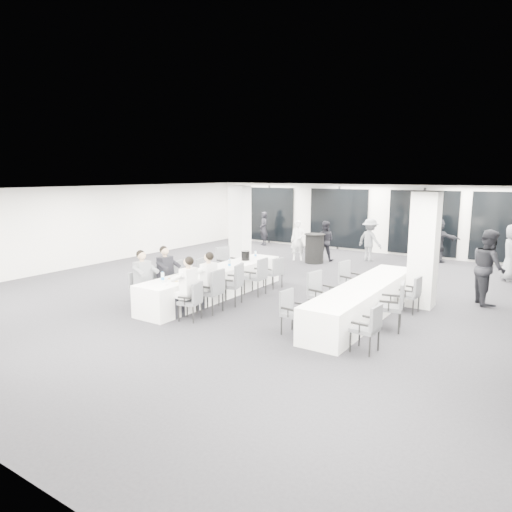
{
  "coord_description": "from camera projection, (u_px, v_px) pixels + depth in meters",
  "views": [
    {
      "loc": [
        6.78,
        -10.28,
        3.19
      ],
      "look_at": [
        0.14,
        -0.2,
        1.03
      ],
      "focal_mm": 32.0,
      "sensor_mm": 36.0,
      "label": 1
    }
  ],
  "objects": [
    {
      "name": "room",
      "position": [
        304.0,
        239.0,
        12.88
      ],
      "size": [
        14.04,
        16.04,
        2.84
      ],
      "color": "black",
      "rests_on": "ground"
    },
    {
      "name": "column_left",
      "position": [
        240.0,
        225.0,
        16.59
      ],
      "size": [
        0.6,
        0.6,
        2.8
      ],
      "primitive_type": "cube",
      "color": "silver",
      "rests_on": "floor"
    },
    {
      "name": "column_right",
      "position": [
        424.0,
        250.0,
        10.99
      ],
      "size": [
        0.6,
        0.6,
        2.8
      ],
      "primitive_type": "cube",
      "color": "silver",
      "rests_on": "floor"
    },
    {
      "name": "banquet_table_main",
      "position": [
        216.0,
        283.0,
        12.03
      ],
      "size": [
        0.9,
        5.0,
        0.75
      ],
      "primitive_type": "cube",
      "color": "white",
      "rests_on": "floor"
    },
    {
      "name": "banquet_table_side",
      "position": [
        364.0,
        300.0,
        10.34
      ],
      "size": [
        0.9,
        5.0,
        0.75
      ],
      "primitive_type": "cube",
      "color": "white",
      "rests_on": "floor"
    },
    {
      "name": "cocktail_table",
      "position": [
        314.0,
        248.0,
        16.64
      ],
      "size": [
        0.77,
        0.77,
        1.07
      ],
      "color": "black",
      "rests_on": "floor"
    },
    {
      "name": "chair_main_left_near",
      "position": [
        140.0,
        288.0,
        10.92
      ],
      "size": [
        0.46,
        0.51,
        0.9
      ],
      "rotation": [
        0.0,
        0.0,
        -1.58
      ],
      "color": "#4C4E54",
      "rests_on": "floor"
    },
    {
      "name": "chair_main_left_second",
      "position": [
        163.0,
        281.0,
        11.56
      ],
      "size": [
        0.55,
        0.57,
        0.91
      ],
      "rotation": [
        0.0,
        0.0,
        -1.78
      ],
      "color": "#4C4E54",
      "rests_on": "floor"
    },
    {
      "name": "chair_main_left_mid",
      "position": [
        183.0,
        276.0,
        12.15
      ],
      "size": [
        0.55,
        0.58,
        0.93
      ],
      "rotation": [
        0.0,
        0.0,
        -1.37
      ],
      "color": "#4C4E54",
      "rests_on": "floor"
    },
    {
      "name": "chair_main_left_fourth",
      "position": [
        204.0,
        272.0,
        12.87
      ],
      "size": [
        0.51,
        0.54,
        0.86
      ],
      "rotation": [
        0.0,
        0.0,
        -1.36
      ],
      "color": "#4C4E54",
      "rests_on": "floor"
    },
    {
      "name": "chair_main_left_far",
      "position": [
        226.0,
        262.0,
        13.73
      ],
      "size": [
        0.62,
        0.66,
        1.04
      ],
      "rotation": [
        0.0,
        0.0,
        -1.77
      ],
      "color": "#4C4E54",
      "rests_on": "floor"
    },
    {
      "name": "chair_main_right_near",
      "position": [
        193.0,
        299.0,
        10.04
      ],
      "size": [
        0.51,
        0.54,
        0.87
      ],
      "rotation": [
        0.0,
        0.0,
        1.77
      ],
      "color": "#4C4E54",
      "rests_on": "floor"
    },
    {
      "name": "chair_main_right_second",
      "position": [
        213.0,
        288.0,
        10.58
      ],
      "size": [
        0.56,
        0.62,
        1.03
      ],
      "rotation": [
        0.0,
        0.0,
        1.66
      ],
      "color": "#4C4E54",
      "rests_on": "floor"
    },
    {
      "name": "chair_main_right_mid",
      "position": [
        234.0,
        281.0,
        11.26
      ],
      "size": [
        0.63,
        0.66,
        1.03
      ],
      "rotation": [
        0.0,
        0.0,
        1.82
      ],
      "color": "#4C4E54",
      "rests_on": "floor"
    },
    {
      "name": "chair_main_right_fourth",
      "position": [
        258.0,
        274.0,
        12.16
      ],
      "size": [
        0.53,
        0.59,
        1.0
      ],
      "rotation": [
        0.0,
        0.0,
        1.62
      ],
      "color": "#4C4E54",
      "rests_on": "floor"
    },
    {
      "name": "chair_main_right_far",
      "position": [
        275.0,
        271.0,
        12.92
      ],
      "size": [
        0.52,
        0.55,
        0.88
      ],
      "rotation": [
        0.0,
        0.0,
        1.38
      ],
      "color": "#4C4E54",
      "rests_on": "floor"
    },
    {
      "name": "chair_side_left_near",
      "position": [
        292.0,
        309.0,
        9.2
      ],
      "size": [
        0.5,
        0.54,
        0.9
      ],
      "rotation": [
        0.0,
        0.0,
        -1.68
      ],
      "color": "#4C4E54",
      "rests_on": "floor"
    },
    {
      "name": "chair_side_left_mid",
      "position": [
        320.0,
        292.0,
        10.27
      ],
      "size": [
        0.6,
        0.64,
        1.03
      ],
      "rotation": [
        0.0,
        0.0,
        -1.74
      ],
      "color": "#4C4E54",
      "rests_on": "floor"
    },
    {
      "name": "chair_side_left_far",
      "position": [
        349.0,
        278.0,
        11.69
      ],
      "size": [
        0.58,
        0.62,
        1.0
      ],
      "rotation": [
        0.0,
        0.0,
        -1.74
      ],
      "color": "#4C4E54",
      "rests_on": "floor"
    },
    {
      "name": "chair_side_right_near",
      "position": [
        369.0,
        325.0,
        8.21
      ],
      "size": [
        0.49,
        0.53,
        0.9
      ],
      "rotation": [
        0.0,
        0.0,
        1.49
      ],
      "color": "#4C4E54",
      "rests_on": "floor"
    },
    {
      "name": "chair_side_right_mid",
      "position": [
        394.0,
        303.0,
        9.39
      ],
      "size": [
        0.62,
        0.65,
        1.02
      ],
      "rotation": [
        0.0,
        0.0,
        1.8
      ],
      "color": "#4C4E54",
      "rests_on": "floor"
    },
    {
      "name": "chair_side_right_far",
      "position": [
        412.0,
        292.0,
        10.6
      ],
      "size": [
        0.47,
        0.52,
        0.86
      ],
      "rotation": [
        0.0,
        0.0,
        1.48
      ],
      "color": "#4C4E54",
      "rests_on": "floor"
    },
    {
      "name": "seated_guest_a",
      "position": [
        144.0,
        276.0,
        10.78
      ],
      "size": [
        0.5,
        0.38,
        1.44
      ],
      "rotation": [
        0.0,
        0.0,
        -1.57
      ],
      "color": "slate",
      "rests_on": "floor"
    },
    {
      "name": "seated_guest_b",
      "position": [
        167.0,
        271.0,
        11.41
      ],
      "size": [
        0.5,
        0.38,
        1.44
      ],
      "rotation": [
        0.0,
        0.0,
        -1.57
      ],
      "color": "black",
      "rests_on": "floor"
    },
    {
      "name": "seated_guest_c",
      "position": [
        187.0,
        284.0,
        10.05
      ],
      "size": [
        0.5,
        0.38,
        1.44
      ],
      "rotation": [
        0.0,
        0.0,
        1.57
      ],
      "color": "white",
      "rests_on": "floor"
    },
    {
      "name": "seated_guest_d",
      "position": [
        207.0,
        278.0,
        10.63
      ],
      "size": [
        0.5,
        0.38,
        1.44
      ],
      "rotation": [
        0.0,
        0.0,
        1.57
      ],
      "color": "white",
      "rests_on": "floor"
    },
    {
      "name": "standing_guest_a",
      "position": [
        298.0,
        238.0,
        17.12
      ],
      "size": [
        0.79,
        0.75,
        1.71
      ],
      "primitive_type": "imported",
      "rotation": [
        0.0,
        0.0,
        0.53
      ],
      "color": "white",
      "rests_on": "floor"
    },
    {
      "name": "standing_guest_b",
      "position": [
        325.0,
        238.0,
        17.02
      ],
      "size": [
        0.91,
        0.67,
        1.69
      ],
      "primitive_type": "imported",
      "rotation": [
        0.0,
        0.0,
        3.37
      ],
      "color": "black",
      "rests_on": "floor"
    },
    {
      "name": "standing_guest_c",
      "position": [
        370.0,
        237.0,
        16.99
      ],
      "size": [
        1.29,
        0.97,
        1.79
      ],
      "primitive_type": "imported",
      "rotation": [
        0.0,
        0.0,
        2.77
      ],
      "color": "slate",
      "rests_on": "floor"
    },
    {
      "name": "standing_guest_f",
      "position": [
        437.0,
        237.0,
        16.69
      ],
      "size": [
        1.78,
        0.82,
        1.88
      ],
      "primitive_type": "imported",
      "rotation": [
        0.0,
        0.0,
        3.23
      ],
      "color": "black",
      "rests_on": "floor"
    },
    {
      "name": "standing_guest_g",
      "position": [
        264.0,
        226.0,
        20.77
      ],
      "size": [
        0.81,
        0.79,
        1.74
      ],
      "primitive_type": "imported",
      "rotation": [
        0.0,
        0.0,
        -0.63
      ],
      "color": "black",
      "rests_on": "floor"
    },
    {
      "name": "standing_guest_h",
      "position": [
        489.0,
        262.0,
        11.24
      ],
      "size": [
        1.02,
        1.2,
        2.12
      ],
      "primitive_type": "imported",
      "rotation": [
        0.0,
        0.0,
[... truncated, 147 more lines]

